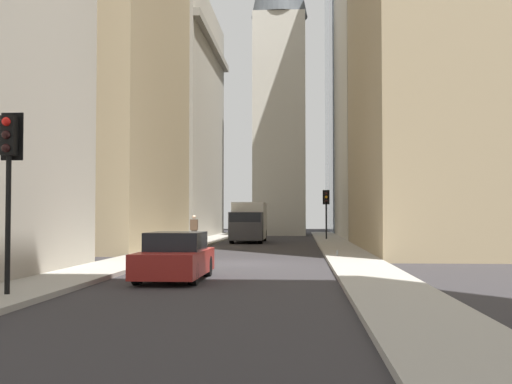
{
  "coord_description": "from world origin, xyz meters",
  "views": [
    {
      "loc": [
        -26.0,
        -2.33,
        1.91
      ],
      "look_at": [
        11.21,
        0.25,
        3.26
      ],
      "focal_mm": 45.75,
      "sensor_mm": 36.0,
      "label": 1
    }
  ],
  "objects_px": {
    "traffic_light_midblock": "(326,203)",
    "discarded_bottle": "(337,253)",
    "delivery_truck": "(249,222)",
    "sedan_red": "(175,258)",
    "traffic_light_foreground": "(9,160)",
    "pedestrian": "(194,229)"
  },
  "relations": [
    {
      "from": "traffic_light_midblock",
      "to": "discarded_bottle",
      "type": "height_order",
      "value": "traffic_light_midblock"
    },
    {
      "from": "traffic_light_midblock",
      "to": "discarded_bottle",
      "type": "xyz_separation_m",
      "value": [
        -20.76,
        0.32,
        -2.62
      ]
    },
    {
      "from": "delivery_truck",
      "to": "traffic_light_midblock",
      "type": "relative_size",
      "value": 1.74
    },
    {
      "from": "delivery_truck",
      "to": "sedan_red",
      "type": "bearing_deg",
      "value": -180.0
    },
    {
      "from": "sedan_red",
      "to": "traffic_light_midblock",
      "type": "relative_size",
      "value": 1.16
    },
    {
      "from": "traffic_light_foreground",
      "to": "delivery_truck",
      "type": "bearing_deg",
      "value": -5.16
    },
    {
      "from": "sedan_red",
      "to": "traffic_light_foreground",
      "type": "xyz_separation_m",
      "value": [
        -4.8,
        2.9,
        2.52
      ]
    },
    {
      "from": "traffic_light_foreground",
      "to": "pedestrian",
      "type": "relative_size",
      "value": 2.29
    },
    {
      "from": "sedan_red",
      "to": "traffic_light_midblock",
      "type": "bearing_deg",
      "value": -10.46
    },
    {
      "from": "traffic_light_foreground",
      "to": "traffic_light_midblock",
      "type": "relative_size",
      "value": 1.11
    },
    {
      "from": "pedestrian",
      "to": "traffic_light_midblock",
      "type": "bearing_deg",
      "value": -35.26
    },
    {
      "from": "delivery_truck",
      "to": "traffic_light_midblock",
      "type": "distance_m",
      "value": 6.63
    },
    {
      "from": "pedestrian",
      "to": "delivery_truck",
      "type": "bearing_deg",
      "value": -17.01
    },
    {
      "from": "sedan_red",
      "to": "delivery_truck",
      "type": "bearing_deg",
      "value": 0.0
    },
    {
      "from": "delivery_truck",
      "to": "pedestrian",
      "type": "distance_m",
      "value": 8.77
    },
    {
      "from": "traffic_light_midblock",
      "to": "sedan_red",
      "type": "bearing_deg",
      "value": 169.54
    },
    {
      "from": "delivery_truck",
      "to": "sedan_red",
      "type": "xyz_separation_m",
      "value": [
        -27.29,
        -0.0,
        -0.8
      ]
    },
    {
      "from": "sedan_red",
      "to": "pedestrian",
      "type": "distance_m",
      "value": 19.08
    },
    {
      "from": "pedestrian",
      "to": "discarded_bottle",
      "type": "distance_m",
      "value": 12.12
    },
    {
      "from": "delivery_truck",
      "to": "sedan_red",
      "type": "distance_m",
      "value": 27.3
    },
    {
      "from": "sedan_red",
      "to": "discarded_bottle",
      "type": "distance_m",
      "value": 11.1
    },
    {
      "from": "traffic_light_foreground",
      "to": "pedestrian",
      "type": "distance_m",
      "value": 23.79
    }
  ]
}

